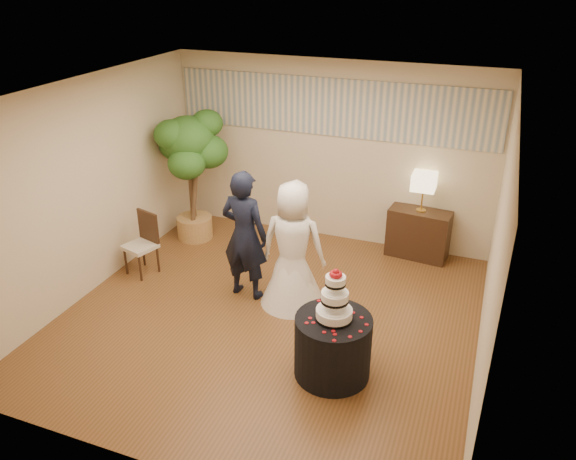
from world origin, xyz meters
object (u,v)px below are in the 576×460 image
at_px(cake_table, 333,347).
at_px(ficus_tree, 191,176).
at_px(console, 418,234).
at_px(groom, 245,235).
at_px(table_lamp, 423,192).
at_px(wedding_cake, 335,295).
at_px(side_chair, 140,245).
at_px(bride, 293,245).

distance_m(cake_table, ficus_tree, 3.93).
bearing_deg(console, ficus_tree, -163.40).
bearing_deg(groom, table_lamp, -130.96).
distance_m(wedding_cake, table_lamp, 3.06).
relative_size(table_lamp, side_chair, 0.65).
bearing_deg(table_lamp, side_chair, -151.92).
bearing_deg(console, wedding_cake, -91.70).
distance_m(groom, table_lamp, 2.73).
height_order(table_lamp, ficus_tree, ficus_tree).
height_order(cake_table, console, console).
bearing_deg(console, groom, -129.81).
height_order(groom, table_lamp, groom).
bearing_deg(ficus_tree, wedding_cake, -38.43).
relative_size(cake_table, table_lamp, 1.41).
distance_m(cake_table, wedding_cake, 0.65).
bearing_deg(groom, bride, -171.93).
xyz_separation_m(groom, table_lamp, (1.96, 1.89, 0.16)).
distance_m(wedding_cake, console, 3.13).
height_order(groom, wedding_cake, groom).
relative_size(bride, side_chair, 1.86).
bearing_deg(ficus_tree, side_chair, -96.17).
height_order(cake_table, side_chair, side_chair).
bearing_deg(ficus_tree, groom, -40.26).
height_order(wedding_cake, table_lamp, table_lamp).
relative_size(cake_table, ficus_tree, 0.39).
height_order(groom, bride, groom).
bearing_deg(side_chair, table_lamp, 44.96).
distance_m(cake_table, table_lamp, 3.14).
distance_m(bride, side_chair, 2.31).
height_order(bride, cake_table, bride).
bearing_deg(console, bride, -118.99).
bearing_deg(wedding_cake, side_chair, 160.46).
relative_size(cake_table, side_chair, 0.91).
xyz_separation_m(ficus_tree, side_chair, (-0.14, -1.28, -0.60)).
distance_m(cake_table, console, 3.06).
relative_size(groom, cake_table, 2.14).
bearing_deg(table_lamp, bride, -125.18).
relative_size(wedding_cake, side_chair, 0.66).
bearing_deg(groom, console, -130.96).
relative_size(bride, cake_table, 2.05).
relative_size(wedding_cake, ficus_tree, 0.28).
relative_size(table_lamp, ficus_tree, 0.28).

